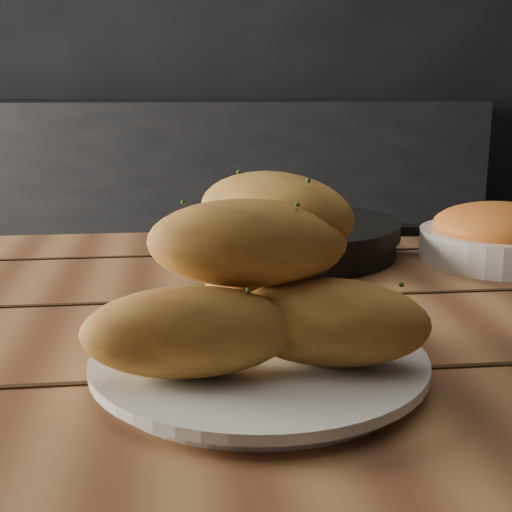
{
  "coord_description": "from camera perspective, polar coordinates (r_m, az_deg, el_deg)",
  "views": [
    {
      "loc": [
        0.19,
        -1.25,
        0.97
      ],
      "look_at": [
        0.25,
        -0.73,
        0.84
      ],
      "focal_mm": 50.0,
      "sensor_mm": 36.0,
      "label": 1
    }
  ],
  "objects": [
    {
      "name": "bowl",
      "position": [
        0.94,
        18.94,
        1.52
      ],
      "size": [
        0.2,
        0.2,
        0.07
      ],
      "color": "white",
      "rests_on": "table"
    },
    {
      "name": "plate",
      "position": [
        0.55,
        0.24,
        -8.68
      ],
      "size": [
        0.26,
        0.26,
        0.02
      ],
      "color": "silver",
      "rests_on": "table"
    },
    {
      "name": "counter",
      "position": [
        3.0,
        -10.02,
        3.54
      ],
      "size": [
        2.8,
        0.6,
        0.9
      ],
      "primitive_type": "cube",
      "color": "black",
      "rests_on": "ground"
    },
    {
      "name": "skillet",
      "position": [
        0.93,
        2.94,
        1.53
      ],
      "size": [
        0.42,
        0.28,
        0.05
      ],
      "color": "black",
      "rests_on": "table"
    },
    {
      "name": "table",
      "position": [
        0.68,
        0.8,
        -13.37
      ],
      "size": [
        1.59,
        0.91,
        0.75
      ],
      "color": "#986239",
      "rests_on": "ground"
    },
    {
      "name": "bread_rolls",
      "position": [
        0.53,
        0.05,
        -2.02
      ],
      "size": [
        0.26,
        0.2,
        0.14
      ],
      "color": "gold",
      "rests_on": "plate"
    }
  ]
}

